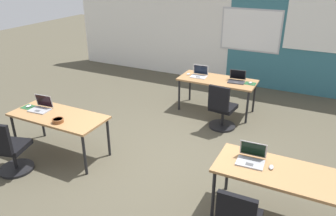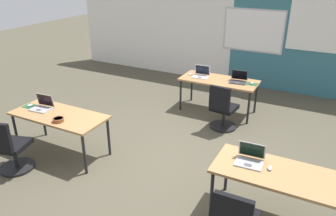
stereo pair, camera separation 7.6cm
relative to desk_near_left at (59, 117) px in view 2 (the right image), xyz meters
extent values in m
plane|color=#4C4738|center=(1.75, 0.60, -0.66)|extent=(24.00, 24.00, 0.00)
cube|color=silver|center=(1.75, 4.80, 0.74)|extent=(10.00, 0.20, 2.80)
cube|color=#336B7A|center=(2.76, 4.69, 0.74)|extent=(2.74, 0.01, 2.80)
cube|color=#B7B7BC|center=(1.92, 4.69, 0.77)|extent=(1.48, 0.02, 1.04)
cube|color=white|center=(1.92, 4.68, 0.77)|extent=(1.40, 0.02, 0.96)
cube|color=#A37547|center=(0.00, 0.00, 0.04)|extent=(1.60, 0.70, 0.04)
cylinder|color=black|center=(-0.74, -0.30, -0.32)|extent=(0.04, 0.04, 0.68)
cylinder|color=black|center=(0.74, -0.30, -0.32)|extent=(0.04, 0.04, 0.68)
cylinder|color=black|center=(-0.74, 0.30, -0.32)|extent=(0.04, 0.04, 0.68)
cylinder|color=black|center=(0.74, 0.30, -0.32)|extent=(0.04, 0.04, 0.68)
cube|color=#A37547|center=(3.50, 0.00, 0.04)|extent=(1.60, 0.70, 0.04)
cylinder|color=black|center=(2.76, -0.30, -0.32)|extent=(0.04, 0.04, 0.68)
cylinder|color=black|center=(2.76, 0.30, -0.32)|extent=(0.04, 0.04, 0.68)
cube|color=#A37547|center=(1.75, 2.80, 0.04)|extent=(1.60, 0.70, 0.04)
cylinder|color=black|center=(1.01, 2.50, -0.32)|extent=(0.04, 0.04, 0.68)
cylinder|color=black|center=(2.49, 2.50, -0.32)|extent=(0.04, 0.04, 0.68)
cylinder|color=black|center=(1.01, 3.10, -0.32)|extent=(0.04, 0.04, 0.68)
cylinder|color=black|center=(2.49, 3.10, -0.32)|extent=(0.04, 0.04, 0.68)
cube|color=#9E9EA3|center=(3.11, 0.00, 0.07)|extent=(0.34, 0.25, 0.02)
cube|color=#4C4C4F|center=(3.11, -0.05, 0.08)|extent=(0.09, 0.06, 0.00)
cube|color=#9E9EA3|center=(3.10, 0.14, 0.18)|extent=(0.33, 0.07, 0.22)
cube|color=black|center=(3.10, 0.14, 0.19)|extent=(0.30, 0.06, 0.19)
ellipsoid|color=#B2B2B7|center=(3.36, 0.01, 0.08)|extent=(0.06, 0.10, 0.03)
cube|color=black|center=(3.18, -0.91, 0.03)|extent=(0.40, 0.07, 0.46)
cube|color=silver|center=(1.34, 2.77, 0.07)|extent=(0.34, 0.25, 0.02)
cube|color=#4C4C4F|center=(1.35, 2.71, 0.08)|extent=(0.09, 0.07, 0.00)
cube|color=silver|center=(1.33, 2.90, 0.19)|extent=(0.33, 0.07, 0.22)
cube|color=black|center=(1.33, 2.89, 0.19)|extent=(0.30, 0.06, 0.19)
ellipsoid|color=silver|center=(1.09, 2.81, 0.08)|extent=(0.07, 0.11, 0.03)
cube|color=#333338|center=(2.15, 2.80, 0.07)|extent=(0.35, 0.26, 0.02)
cube|color=#4C4C4F|center=(2.16, 2.74, 0.08)|extent=(0.10, 0.07, 0.00)
cube|color=#333338|center=(2.14, 2.94, 0.18)|extent=(0.34, 0.10, 0.21)
cube|color=black|center=(2.14, 2.93, 0.19)|extent=(0.30, 0.09, 0.19)
cube|color=#23512D|center=(2.43, 2.85, 0.06)|extent=(0.22, 0.19, 0.00)
ellipsoid|color=#B2B2B7|center=(2.43, 2.85, 0.08)|extent=(0.07, 0.11, 0.03)
cylinder|color=black|center=(2.11, 2.13, -0.64)|extent=(0.52, 0.52, 0.04)
cylinder|color=black|center=(2.11, 2.13, -0.45)|extent=(0.06, 0.06, 0.34)
cube|color=black|center=(2.11, 2.13, -0.24)|extent=(0.49, 0.49, 0.08)
cube|color=black|center=(2.08, 1.88, 0.03)|extent=(0.40, 0.10, 0.46)
sphere|color=black|center=(2.14, 2.37, -0.64)|extent=(0.04, 0.04, 0.04)
sphere|color=black|center=(2.32, 2.04, -0.64)|extent=(0.04, 0.04, 0.04)
sphere|color=black|center=(1.88, 2.09, -0.64)|extent=(0.04, 0.04, 0.04)
cube|color=#9E9EA3|center=(-0.39, -0.01, 0.07)|extent=(0.35, 0.26, 0.02)
cube|color=#4C4C4F|center=(-0.38, -0.06, 0.08)|extent=(0.10, 0.07, 0.00)
cube|color=#9E9EA3|center=(-0.40, 0.12, 0.19)|extent=(0.33, 0.07, 0.22)
cube|color=black|center=(-0.40, 0.12, 0.19)|extent=(0.30, 0.06, 0.19)
cube|color=#23512D|center=(-0.66, 0.01, 0.06)|extent=(0.22, 0.19, 0.00)
ellipsoid|color=silver|center=(-0.66, 0.01, 0.08)|extent=(0.07, 0.10, 0.03)
cylinder|color=black|center=(-0.32, -0.70, -0.64)|extent=(0.52, 0.52, 0.04)
cylinder|color=black|center=(-0.32, -0.70, -0.45)|extent=(0.06, 0.06, 0.34)
cube|color=black|center=(-0.32, -0.70, -0.24)|extent=(0.54, 0.54, 0.08)
sphere|color=black|center=(-0.38, -0.47, -0.64)|extent=(0.04, 0.04, 0.04)
sphere|color=black|center=(-0.08, -0.70, -0.64)|extent=(0.04, 0.04, 0.04)
sphere|color=black|center=(-0.51, -0.83, -0.64)|extent=(0.04, 0.04, 0.04)
cylinder|color=brown|center=(0.19, -0.20, 0.09)|extent=(0.17, 0.17, 0.05)
torus|color=brown|center=(0.19, -0.20, 0.11)|extent=(0.18, 0.18, 0.02)
cylinder|color=#B26628|center=(0.19, -0.20, 0.11)|extent=(0.14, 0.14, 0.01)
camera|label=1|loc=(3.70, -3.46, 2.33)|focal=34.89mm
camera|label=2|loc=(3.77, -3.42, 2.33)|focal=34.89mm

